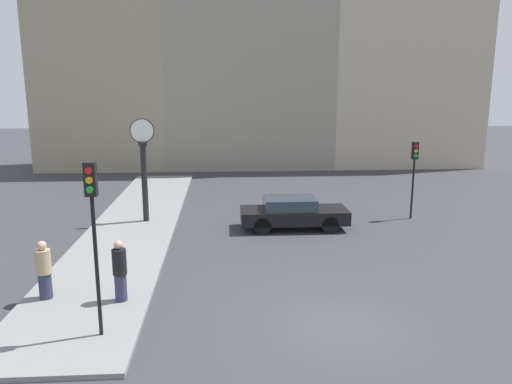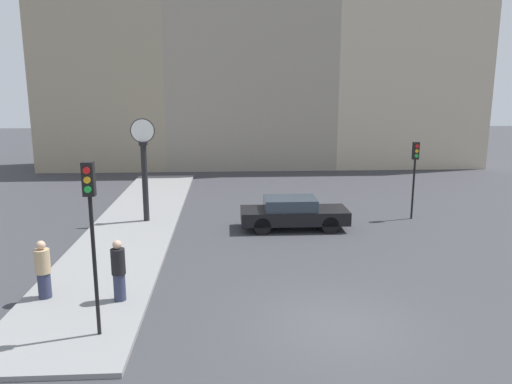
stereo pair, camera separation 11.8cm
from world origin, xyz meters
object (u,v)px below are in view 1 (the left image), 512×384
(pedestrian_tan_coat, at_px, (44,270))
(traffic_light_near, at_px, (93,215))
(traffic_light_far, at_px, (414,164))
(sedan_car, at_px, (293,213))
(street_clock, at_px, (144,166))
(pedestrian_black_jacket, at_px, (120,271))

(pedestrian_tan_coat, bearing_deg, traffic_light_near, -47.60)
(traffic_light_near, distance_m, traffic_light_far, 15.22)
(sedan_car, bearing_deg, traffic_light_near, -122.78)
(sedan_car, xyz_separation_m, traffic_light_near, (-5.75, -8.93, 2.36))
(traffic_light_near, xyz_separation_m, pedestrian_tan_coat, (-2.00, 2.19, -2.11))
(street_clock, xyz_separation_m, pedestrian_black_jacket, (0.55, -8.20, -1.54))
(street_clock, distance_m, pedestrian_tan_coat, 8.21)
(pedestrian_tan_coat, xyz_separation_m, pedestrian_black_jacket, (2.10, -0.29, 0.04))
(street_clock, relative_size, pedestrian_tan_coat, 2.69)
(pedestrian_black_jacket, bearing_deg, traffic_light_near, -92.85)
(pedestrian_tan_coat, bearing_deg, street_clock, 78.97)
(sedan_car, relative_size, street_clock, 1.01)
(traffic_light_near, bearing_deg, pedestrian_black_jacket, 87.15)
(pedestrian_tan_coat, bearing_deg, sedan_car, 41.00)
(pedestrian_tan_coat, distance_m, pedestrian_black_jacket, 2.12)
(traffic_light_far, xyz_separation_m, pedestrian_black_jacket, (-11.18, -8.31, -1.50))
(traffic_light_near, bearing_deg, traffic_light_far, 42.17)
(traffic_light_near, height_order, pedestrian_black_jacket, traffic_light_near)
(sedan_car, distance_m, traffic_light_near, 10.88)
(traffic_light_far, bearing_deg, sedan_car, -166.91)
(pedestrian_black_jacket, bearing_deg, street_clock, 93.86)
(sedan_car, height_order, pedestrian_black_jacket, pedestrian_black_jacket)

